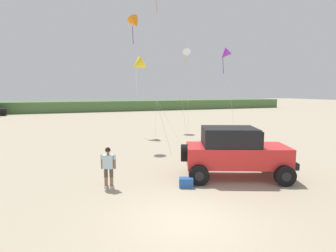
# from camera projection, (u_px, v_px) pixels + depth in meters

# --- Properties ---
(ground_plane) EXTENTS (220.00, 220.00, 0.00)m
(ground_plane) POSITION_uv_depth(u_px,v_px,m) (186.00, 220.00, 8.00)
(ground_plane) COLOR tan
(dune_ridge) EXTENTS (90.00, 7.59, 1.96)m
(dune_ridge) POSITION_uv_depth(u_px,v_px,m) (78.00, 106.00, 51.67)
(dune_ridge) COLOR #4C703D
(dune_ridge) RESTS_ON ground_plane
(jeep) EXTENTS (5.00, 3.79, 2.26)m
(jeep) POSITION_uv_depth(u_px,v_px,m) (235.00, 151.00, 11.82)
(jeep) COLOR red
(jeep) RESTS_ON ground_plane
(person_watching) EXTENTS (0.58, 0.42, 1.67)m
(person_watching) POSITION_uv_depth(u_px,v_px,m) (108.00, 165.00, 10.52)
(person_watching) COLOR #8C664C
(person_watching) RESTS_ON ground_plane
(cooler_box) EXTENTS (0.65, 0.54, 0.38)m
(cooler_box) POSITION_uv_depth(u_px,v_px,m) (186.00, 183.00, 10.73)
(cooler_box) COLOR #23519E
(cooler_box) RESTS_ON ground_plane
(kite_orange_streamer) EXTENTS (2.85, 4.62, 6.72)m
(kite_orange_streamer) POSITION_uv_depth(u_px,v_px,m) (138.00, 65.00, 22.38)
(kite_orange_streamer) COLOR yellow
(kite_orange_streamer) RESTS_ON ground_plane
(kite_green_box) EXTENTS (1.82, 3.90, 7.91)m
(kite_green_box) POSITION_uv_depth(u_px,v_px,m) (187.00, 54.00, 25.31)
(kite_green_box) COLOR white
(kite_green_box) RESTS_ON ground_plane
(kite_purple_stunt) EXTENTS (1.00, 1.65, 7.17)m
(kite_purple_stunt) POSITION_uv_depth(u_px,v_px,m) (225.00, 54.00, 20.05)
(kite_purple_stunt) COLOR purple
(kite_purple_stunt) RESTS_ON ground_plane
(kite_black_sled) EXTENTS (1.88, 4.28, 8.94)m
(kite_black_sled) POSITION_uv_depth(u_px,v_px,m) (135.00, 23.00, 17.79)
(kite_black_sled) COLOR orange
(kite_black_sled) RESTS_ON ground_plane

